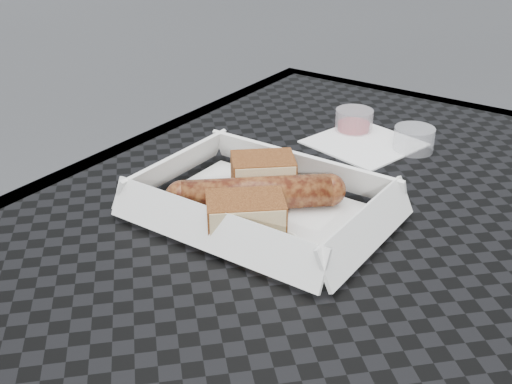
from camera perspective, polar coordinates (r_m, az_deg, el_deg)
patio_table at (r=0.69m, az=13.57°, el=-8.68°), size 0.80×0.80×0.74m
food_tray at (r=0.66m, az=0.50°, el=-1.84°), size 0.22×0.15×0.00m
bratwurst at (r=0.65m, az=0.03°, el=-0.14°), size 0.15×0.13×0.03m
bread_near at (r=0.68m, az=0.63°, el=1.51°), size 0.08×0.08×0.04m
bread_far at (r=0.61m, az=-0.94°, el=-2.15°), size 0.09×0.09×0.04m
veg_garnish at (r=0.59m, az=1.63°, el=-5.02°), size 0.03×0.03×0.00m
napkin at (r=0.83m, az=9.56°, el=4.30°), size 0.15×0.15×0.00m
condiment_cup_sauce at (r=0.87m, az=8.71°, el=6.28°), size 0.05×0.05×0.03m
condiment_cup_empty at (r=0.82m, az=13.86°, el=4.58°), size 0.05×0.05×0.03m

